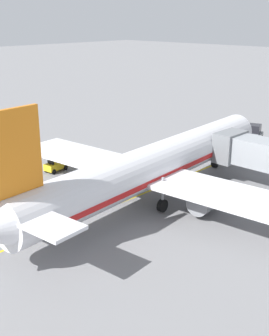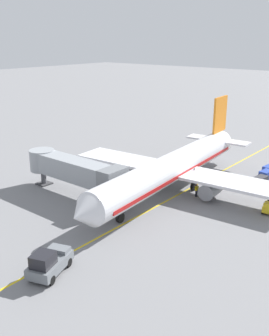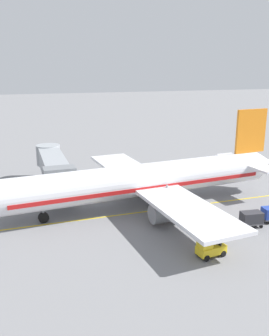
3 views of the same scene
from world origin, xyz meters
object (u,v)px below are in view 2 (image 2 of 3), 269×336
at_px(pushback_tractor, 49,263).
at_px(jet_bridge, 73,169).
at_px(baggage_cart_third_in_train, 269,170).
at_px(parked_airliner, 173,168).
at_px(baggage_cart_second_in_train, 266,175).
at_px(baggage_cart_front, 260,181).
at_px(ground_crew_wing_walker, 197,190).

bearing_deg(pushback_tractor, jet_bridge, -49.32).
height_order(jet_bridge, pushback_tractor, jet_bridge).
bearing_deg(baggage_cart_third_in_train, parked_airliner, 60.05).
height_order(jet_bridge, baggage_cart_third_in_train, jet_bridge).
bearing_deg(baggage_cart_third_in_train, baggage_cart_second_in_train, 100.86).
bearing_deg(baggage_cart_front, baggage_cart_second_in_train, -82.87).
xyz_separation_m(jet_bridge, pushback_tractor, (-11.61, 13.51, -2.36)).
distance_m(jet_bridge, ground_crew_wing_walker, 15.81).
bearing_deg(baggage_cart_second_in_train, ground_crew_wing_walker, 67.27).
xyz_separation_m(pushback_tractor, baggage_cart_third_in_train, (-5.07, -36.29, -0.15)).
height_order(pushback_tractor, baggage_cart_second_in_train, pushback_tractor).
bearing_deg(parked_airliner, baggage_cart_third_in_train, -119.95).
bearing_deg(jet_bridge, ground_crew_wing_walker, -143.17).
bearing_deg(baggage_cart_second_in_train, baggage_cart_front, 97.13).
height_order(pushback_tractor, ground_crew_wing_walker, pushback_tractor).
relative_size(parked_airliner, baggage_cart_front, 12.62).
xyz_separation_m(parked_airliner, ground_crew_wing_walker, (-3.63, -0.15, -2.23)).
relative_size(parked_airliner, jet_bridge, 2.40).
xyz_separation_m(jet_bridge, ground_crew_wing_walker, (-12.49, -9.36, -2.50)).
xyz_separation_m(baggage_cart_second_in_train, ground_crew_wing_walker, (4.64, 11.07, 0.00)).
relative_size(pushback_tractor, baggage_cart_third_in_train, 1.65).
bearing_deg(baggage_cart_third_in_train, baggage_cart_front, 98.83).
relative_size(jet_bridge, baggage_cart_third_in_train, 5.27).
relative_size(baggage_cart_third_in_train, ground_crew_wing_walker, 1.75).
distance_m(jet_bridge, pushback_tractor, 17.97).
relative_size(jet_bridge, baggage_cart_second_in_train, 5.27).
xyz_separation_m(jet_bridge, baggage_cart_front, (-17.49, -17.59, -2.51)).
distance_m(baggage_cart_front, ground_crew_wing_walker, 9.63).
xyz_separation_m(parked_airliner, jet_bridge, (8.86, 9.21, 0.27)).
bearing_deg(baggage_cart_front, jet_bridge, 45.17).
bearing_deg(baggage_cart_front, pushback_tractor, 79.31).
xyz_separation_m(baggage_cart_front, baggage_cart_second_in_train, (0.36, -2.84, 0.00)).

